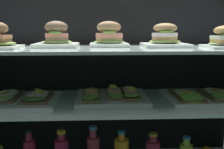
% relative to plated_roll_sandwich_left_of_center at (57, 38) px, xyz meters
% --- Properties ---
extents(case_frame, '(1.44, 0.55, 0.91)m').
position_rel_plated_roll_sandwich_left_of_center_xyz_m(case_frame, '(0.26, 0.12, -0.20)').
color(case_frame, gray).
rests_on(case_frame, ground).
extents(riser_lower_tier, '(1.37, 0.48, 0.35)m').
position_rel_plated_roll_sandwich_left_of_center_xyz_m(riser_lower_tier, '(0.26, -0.04, -0.48)').
color(riser_lower_tier, silver).
rests_on(riser_lower_tier, case_base_deck).
extents(shelf_lower_glass, '(1.39, 0.50, 0.01)m').
position_rel_plated_roll_sandwich_left_of_center_xyz_m(shelf_lower_glass, '(0.26, -0.04, -0.30)').
color(shelf_lower_glass, silver).
rests_on(shelf_lower_glass, riser_lower_tier).
extents(riser_upper_tier, '(1.37, 0.48, 0.24)m').
position_rel_plated_roll_sandwich_left_of_center_xyz_m(riser_upper_tier, '(0.26, -0.04, -0.18)').
color(riser_upper_tier, silver).
rests_on(riser_upper_tier, shelf_lower_glass).
extents(shelf_upper_glass, '(1.39, 0.50, 0.01)m').
position_rel_plated_roll_sandwich_left_of_center_xyz_m(shelf_upper_glass, '(0.26, -0.04, -0.05)').
color(shelf_upper_glass, silver).
rests_on(shelf_upper_glass, riser_upper_tier).
extents(plated_roll_sandwich_left_of_center, '(0.20, 0.20, 0.12)m').
position_rel_plated_roll_sandwich_left_of_center_xyz_m(plated_roll_sandwich_left_of_center, '(0.00, 0.00, 0.00)').
color(plated_roll_sandwich_left_of_center, white).
rests_on(plated_roll_sandwich_left_of_center, shelf_upper_glass).
extents(plated_roll_sandwich_right_of_center, '(0.18, 0.18, 0.12)m').
position_rel_plated_roll_sandwich_left_of_center_xyz_m(plated_roll_sandwich_right_of_center, '(0.25, 0.03, 0.00)').
color(plated_roll_sandwich_right_of_center, white).
rests_on(plated_roll_sandwich_right_of_center, shelf_upper_glass).
extents(plated_roll_sandwich_mid_left, '(0.21, 0.21, 0.11)m').
position_rel_plated_roll_sandwich_left_of_center_xyz_m(plated_roll_sandwich_mid_left, '(0.51, -0.01, -0.00)').
color(plated_roll_sandwich_mid_left, white).
rests_on(plated_roll_sandwich_mid_left, shelf_upper_glass).
extents(open_sandwich_tray_far_left, '(0.34, 0.33, 0.06)m').
position_rel_plated_roll_sandwich_left_of_center_xyz_m(open_sandwich_tray_far_left, '(-0.17, -0.04, -0.28)').
color(open_sandwich_tray_far_left, white).
rests_on(open_sandwich_tray_far_left, shelf_lower_glass).
extents(open_sandwich_tray_near_right_corner, '(0.34, 0.34, 0.06)m').
position_rel_plated_roll_sandwich_left_of_center_xyz_m(open_sandwich_tray_near_right_corner, '(0.26, -0.01, -0.27)').
color(open_sandwich_tray_near_right_corner, white).
rests_on(open_sandwich_tray_near_right_corner, shelf_lower_glass).
extents(open_sandwich_tray_mid_right, '(0.34, 0.34, 0.06)m').
position_rel_plated_roll_sandwich_left_of_center_xyz_m(open_sandwich_tray_mid_right, '(0.69, -0.04, -0.28)').
color(open_sandwich_tray_mid_right, white).
rests_on(open_sandwich_tray_mid_right, shelf_lower_glass).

